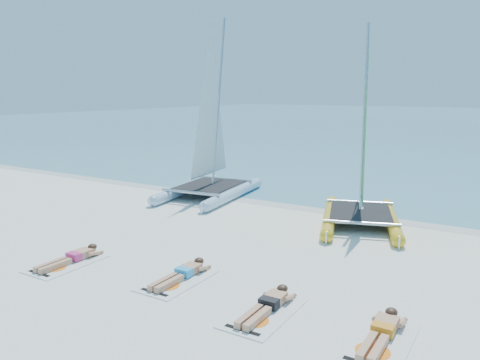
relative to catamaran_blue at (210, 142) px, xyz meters
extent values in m
plane|color=white|center=(3.76, -5.15, -2.15)|extent=(140.00, 140.00, 0.00)
cube|color=#74B7C1|center=(3.76, 57.85, -2.14)|extent=(140.00, 115.00, 0.01)
cube|color=silver|center=(3.76, 0.35, -2.15)|extent=(140.00, 1.40, 0.01)
cylinder|color=silver|center=(-1.04, -0.24, -1.94)|extent=(1.00, 4.75, 0.42)
cone|color=silver|center=(-1.36, 2.35, -1.94)|extent=(0.47, 0.65, 0.40)
cylinder|color=silver|center=(1.06, 0.02, -1.94)|extent=(1.00, 4.75, 0.42)
cone|color=silver|center=(0.74, 2.61, -1.94)|extent=(0.47, 0.65, 0.40)
cube|color=black|center=(0.01, -0.11, -1.70)|extent=(2.34, 2.84, 0.03)
cylinder|color=silver|center=(-0.09, 0.73, 1.55)|extent=(0.25, 1.25, 6.52)
cylinder|color=yellow|center=(5.42, -1.20, -1.96)|extent=(1.70, 4.14, 0.37)
cone|color=yellow|center=(4.68, 1.02, -1.96)|extent=(0.51, 0.63, 0.36)
cylinder|color=yellow|center=(7.21, -0.60, -1.96)|extent=(1.70, 4.14, 0.37)
cone|color=yellow|center=(6.47, 1.62, -1.96)|extent=(0.51, 0.63, 0.36)
cube|color=black|center=(6.32, -0.90, -1.75)|extent=(2.47, 2.79, 0.03)
cylinder|color=silver|center=(6.08, -0.18, 1.16)|extent=(0.44, 1.08, 5.84)
cube|color=white|center=(1.32, -8.00, -2.14)|extent=(1.00, 1.85, 0.02)
cube|color=tan|center=(1.32, -7.57, -2.03)|extent=(0.36, 0.55, 0.17)
cube|color=#D43276|center=(1.32, -7.77, -2.03)|extent=(0.37, 0.22, 0.17)
cube|color=tan|center=(1.32, -8.37, -2.07)|extent=(0.31, 0.85, 0.13)
sphere|color=tan|center=(1.32, -7.20, -1.99)|extent=(0.21, 0.21, 0.21)
ellipsoid|color=#372014|center=(1.32, -7.19, -1.95)|extent=(0.22, 0.24, 0.15)
cube|color=white|center=(4.24, -7.40, -2.14)|extent=(1.00, 1.85, 0.02)
cube|color=tan|center=(4.24, -6.97, -2.03)|extent=(0.36, 0.55, 0.17)
cube|color=#29A2DC|center=(4.24, -7.17, -2.03)|extent=(0.37, 0.22, 0.17)
cube|color=tan|center=(4.24, -7.77, -2.07)|extent=(0.31, 0.85, 0.13)
sphere|color=tan|center=(4.24, -6.60, -1.99)|extent=(0.21, 0.21, 0.21)
ellipsoid|color=#372014|center=(4.24, -6.59, -1.95)|extent=(0.22, 0.24, 0.15)
cube|color=white|center=(6.60, -7.78, -2.14)|extent=(1.00, 1.85, 0.02)
cube|color=tan|center=(6.60, -7.35, -2.03)|extent=(0.36, 0.55, 0.17)
cube|color=black|center=(6.60, -7.55, -2.03)|extent=(0.37, 0.22, 0.17)
cube|color=tan|center=(6.60, -8.15, -2.07)|extent=(0.31, 0.85, 0.13)
sphere|color=tan|center=(6.60, -6.98, -1.99)|extent=(0.21, 0.21, 0.21)
ellipsoid|color=#372014|center=(6.60, -6.97, -1.95)|extent=(0.22, 0.24, 0.15)
cube|color=white|center=(8.73, -7.68, -2.14)|extent=(1.00, 1.85, 0.02)
cube|color=tan|center=(8.73, -7.25, -2.03)|extent=(0.36, 0.55, 0.17)
cube|color=orange|center=(8.73, -7.45, -2.03)|extent=(0.37, 0.22, 0.17)
cube|color=tan|center=(8.73, -8.05, -2.07)|extent=(0.31, 0.85, 0.13)
sphere|color=tan|center=(8.73, -6.88, -1.99)|extent=(0.21, 0.21, 0.21)
ellipsoid|color=#372014|center=(8.73, -6.87, -1.95)|extent=(0.22, 0.24, 0.15)
camera|label=1|loc=(10.46, -14.95, 1.96)|focal=35.00mm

